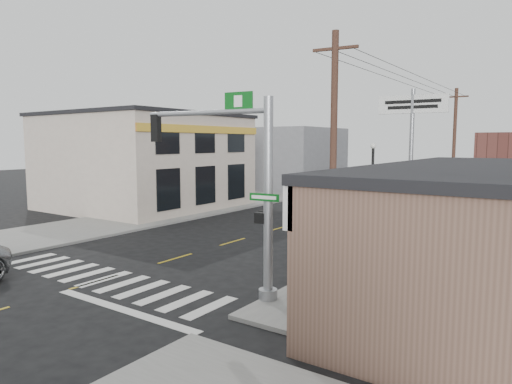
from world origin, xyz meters
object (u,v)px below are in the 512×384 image
Objects in this scene: traffic_signal_pole at (248,176)px; utility_pole_near at (333,163)px; dance_center_sign at (412,126)px; lamp_post at (373,188)px; utility_pole_far at (454,152)px; fire_hydrant at (366,263)px; bare_tree at (399,191)px; guide_sign at (371,233)px.

utility_pole_near is (2.14, 1.53, 0.40)m from traffic_signal_pole.
lamp_post is at bearing -93.98° from dance_center_sign.
dance_center_sign is 0.94× the size of utility_pole_far.
fire_hydrant is 0.08× the size of dance_center_sign.
lamp_post is at bearing 116.61° from bare_tree.
guide_sign is at bearing 50.64° from traffic_signal_pole.
traffic_signal_pole is 5.09m from guide_sign.
fire_hydrant is 4.88m from utility_pole_near.
bare_tree is 2.15m from utility_pole_near.
dance_center_sign is 12.15m from utility_pole_near.
bare_tree reaches higher than guide_sign.
utility_pole_far is (1.12, 10.91, 1.40)m from lamp_post.
guide_sign is at bearing 133.22° from bare_tree.
dance_center_sign reaches higher than fire_hydrant.
utility_pole_far is at bearing 83.55° from utility_pole_near.
utility_pole_far reaches higher than lamp_post.
utility_pole_far is (-0.06, 14.71, 3.83)m from fire_hydrant.
bare_tree is (2.86, -11.13, -2.34)m from dance_center_sign.
utility_pole_far reaches higher than traffic_signal_pole.
utility_pole_near is at bearing -89.50° from fire_hydrant.
utility_pole_near is (0.03, -3.03, 3.82)m from fire_hydrant.
lamp_post is 0.62× the size of dance_center_sign.
guide_sign is 0.31× the size of utility_pole_near.
dance_center_sign is at bearing 98.06° from lamp_post.
traffic_signal_pole is at bearing -86.97° from lamp_post.
lamp_post is 5.94m from dance_center_sign.
guide_sign is 2.61m from bare_tree.
utility_pole_far is (2.05, 19.27, 0.41)m from traffic_signal_pole.
utility_pole_near is 1.00× the size of utility_pole_far.
utility_pole_far is (1.00, 5.72, -1.49)m from dance_center_sign.
bare_tree is (3.91, 2.42, -0.44)m from traffic_signal_pole.
bare_tree is (2.98, -5.94, 0.55)m from lamp_post.
guide_sign is 15.61m from utility_pole_far.
dance_center_sign is 0.94× the size of utility_pole_near.
traffic_signal_pole reaches higher than bare_tree.
guide_sign is 0.33× the size of dance_center_sign.
guide_sign is at bearing -88.22° from utility_pole_far.
dance_center_sign is at bearing 96.73° from fire_hydrant.
fire_hydrant is 4.09m from bare_tree.
traffic_signal_pole is 0.78× the size of utility_pole_far.
dance_center_sign is (-1.06, 8.99, 5.32)m from fire_hydrant.
traffic_signal_pole is 6.08m from fire_hydrant.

